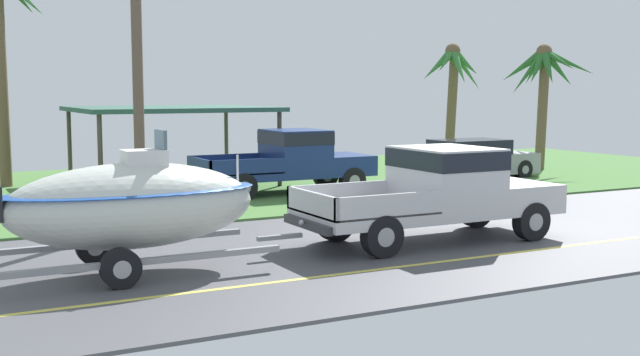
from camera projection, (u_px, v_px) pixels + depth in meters
ground at (323, 190)px, 24.73m from camera, size 36.00×22.00×0.11m
pickup_truck_towing at (444, 189)px, 16.41m from camera, size 5.76×2.10×1.92m
boat_on_trailer at (131, 205)px, 13.40m from camera, size 5.61×2.16×2.43m
parked_pickup_background at (294, 159)px, 23.65m from camera, size 5.57×1.99×1.92m
parked_sedan_near at (473, 160)px, 27.62m from camera, size 4.46×1.85×1.38m
carport_awning at (171, 110)px, 25.74m from camera, size 6.10×5.18×2.55m
palm_tree_near_left at (452, 75)px, 34.20m from camera, size 2.94×3.15×5.09m
palm_tree_near_right at (543, 76)px, 30.04m from camera, size 2.79×3.12×4.81m
utility_pole at (136, 25)px, 17.62m from camera, size 0.24×1.80×8.75m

